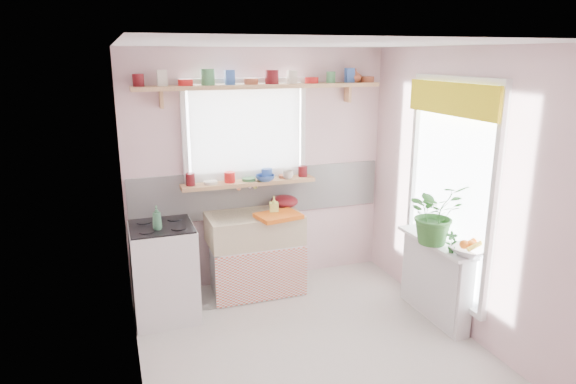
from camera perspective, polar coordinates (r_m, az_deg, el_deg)
name	(u,v)px	position (r m, az deg, el deg)	size (l,w,h in m)	color
room	(346,167)	(4.99, 6.48, 2.73)	(3.20, 3.20, 3.20)	beige
sink_unit	(255,253)	(5.38, -3.71, -6.74)	(0.95, 0.65, 1.11)	white
cooker	(164,272)	(5.00, -13.59, -8.59)	(0.58, 0.58, 0.93)	white
radiator_ledge	(435,278)	(5.07, 16.04, -9.17)	(0.22, 0.95, 0.78)	white
windowsill	(249,183)	(5.34, -4.38, 1.05)	(1.40, 0.22, 0.04)	tan
pine_shelf	(262,86)	(5.22, -2.95, 11.65)	(2.52, 0.24, 0.04)	tan
shelf_crockery	(257,79)	(5.20, -3.42, 12.45)	(2.47, 0.11, 0.12)	#590F14
sill_crockery	(247,176)	(5.32, -4.58, 1.82)	(1.35, 0.11, 0.12)	#590F14
dish_tray	(278,216)	(5.11, -1.09, -2.67)	(0.42, 0.31, 0.04)	orange
colander	(285,201)	(5.45, -0.38, -1.05)	(0.29, 0.29, 0.13)	maroon
jade_plant	(435,213)	(4.76, 16.04, -2.29)	(0.51, 0.44, 0.56)	#326E2C
fruit_bowl	(470,251)	(4.64, 19.56, -6.21)	(0.31, 0.31, 0.08)	silver
herb_pot	(451,242)	(4.62, 17.71, -5.36)	(0.10, 0.07, 0.19)	#265F27
soap_bottle_sink	(274,206)	(5.18, -1.57, -1.54)	(0.09, 0.09, 0.20)	#E1EA68
sill_cup	(288,175)	(5.38, 0.00, 1.91)	(0.11, 0.11, 0.09)	beige
sill_bowl	(265,178)	(5.31, -2.56, 1.58)	(0.20, 0.20, 0.06)	#3155A0
shelf_vase	(355,75)	(5.62, 7.47, 12.73)	(0.14, 0.14, 0.14)	#A85433
cooker_bottle	(157,218)	(4.71, -14.36, -2.79)	(0.08, 0.08, 0.22)	#3A744F
fruit	(471,244)	(4.63, 19.64, -5.47)	(0.20, 0.14, 0.10)	orange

